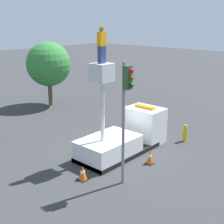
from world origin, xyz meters
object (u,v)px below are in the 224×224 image
Objects in this scene: worker at (102,45)px; traffic_cone_rear at (83,173)px; traffic_cone_curbside at (150,157)px; traffic_light_pole at (126,101)px; fire_hydrant at (185,133)px; tree_left_bg at (49,64)px; bucket_truck at (125,136)px.

worker is 2.49× the size of traffic_cone_rear.
traffic_cone_curbside is (3.51, -1.38, 0.05)m from traffic_cone_rear.
traffic_cone_rear is (-2.12, -0.71, -5.80)m from worker.
traffic_light_pole is at bearing -59.11° from traffic_cone_rear.
traffic_light_pole reaches higher than fire_hydrant.
fire_hydrant is 0.20× the size of tree_left_bg.
worker is 3.44m from traffic_light_pole.
traffic_light_pole is 4.39m from traffic_cone_curbside.
worker is at bearing 180.00° from bucket_truck.
traffic_cone_rear is 3.78m from traffic_cone_curbside.
traffic_light_pole reaches higher than bucket_truck.
fire_hydrant is at bearing -88.47° from tree_left_bg.
traffic_cone_rear is at bearing 158.54° from traffic_cone_curbside.
tree_left_bg reaches higher than traffic_cone_curbside.
fire_hydrant is at bearing -18.90° from worker.
worker reaches higher than tree_left_bg.
traffic_cone_curbside is at bearing -101.68° from bucket_truck.
traffic_cone_rear is (-7.58, 1.16, -0.21)m from fire_hydrant.
traffic_light_pole is 7.41m from fire_hydrant.
bucket_truck is at bearing 152.79° from fire_hydrant.
tree_left_bg is at bearing 58.86° from traffic_cone_rear.
tree_left_bg is at bearing 65.71° from traffic_light_pole.
bucket_truck is at bearing -106.26° from tree_left_bg.
traffic_cone_rear is at bearing 171.33° from fire_hydrant.
fire_hydrant is at bearing -8.67° from traffic_cone_rear.
worker is at bearing -114.41° from tree_left_bg.
tree_left_bg is (6.19, 13.71, -0.36)m from traffic_light_pole.
tree_left_bg is (-0.35, 13.12, 3.08)m from fire_hydrant.
worker is 1.58× the size of fire_hydrant.
tree_left_bg is (3.28, 11.25, 2.72)m from bucket_truck.
worker is 0.31× the size of traffic_light_pole.
bucket_truck is 7.38× the size of traffic_cone_curbside.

